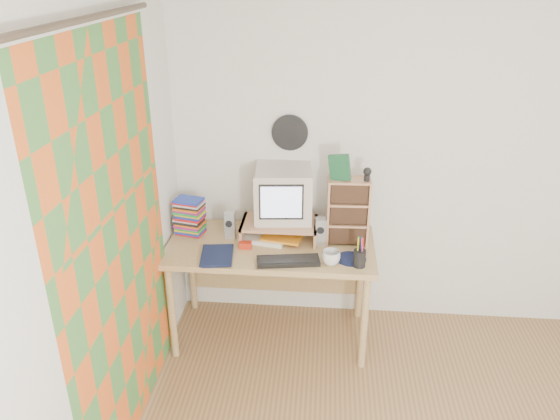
% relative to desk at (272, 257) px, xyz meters
% --- Properties ---
extents(back_wall, '(3.50, 0.00, 3.50)m').
position_rel_desk_xyz_m(back_wall, '(1.03, 0.31, 0.63)').
color(back_wall, silver).
rests_on(back_wall, floor).
extents(left_wall, '(0.00, 3.50, 3.50)m').
position_rel_desk_xyz_m(left_wall, '(-0.72, -1.44, 0.63)').
color(left_wall, silver).
rests_on(left_wall, floor).
extents(curtain, '(0.00, 2.20, 2.20)m').
position_rel_desk_xyz_m(curtain, '(-0.68, -0.96, 0.53)').
color(curtain, orange).
rests_on(curtain, left_wall).
extents(wall_disc, '(0.25, 0.02, 0.25)m').
position_rel_desk_xyz_m(wall_disc, '(0.10, 0.29, 0.81)').
color(wall_disc, black).
rests_on(wall_disc, back_wall).
extents(desk, '(1.40, 0.70, 0.75)m').
position_rel_desk_xyz_m(desk, '(0.00, 0.00, 0.00)').
color(desk, tan).
rests_on(desk, floor).
extents(monitor_riser, '(0.52, 0.30, 0.12)m').
position_rel_desk_xyz_m(monitor_riser, '(0.05, 0.04, 0.23)').
color(monitor_riser, tan).
rests_on(monitor_riser, desk).
extents(crt_monitor, '(0.41, 0.41, 0.36)m').
position_rel_desk_xyz_m(crt_monitor, '(0.07, 0.09, 0.43)').
color(crt_monitor, beige).
rests_on(crt_monitor, monitor_riser).
extents(speaker_left, '(0.07, 0.07, 0.19)m').
position_rel_desk_xyz_m(speaker_left, '(-0.29, 0.01, 0.23)').
color(speaker_left, '#ADACB1').
rests_on(speaker_left, desk).
extents(speaker_right, '(0.08, 0.08, 0.19)m').
position_rel_desk_xyz_m(speaker_right, '(0.33, -0.03, 0.23)').
color(speaker_right, '#ADACB1').
rests_on(speaker_right, desk).
extents(keyboard, '(0.42, 0.19, 0.03)m').
position_rel_desk_xyz_m(keyboard, '(0.14, -0.31, 0.15)').
color(keyboard, black).
rests_on(keyboard, desk).
extents(dvd_stack, '(0.21, 0.17, 0.26)m').
position_rel_desk_xyz_m(dvd_stack, '(-0.58, 0.05, 0.27)').
color(dvd_stack, brown).
rests_on(dvd_stack, desk).
extents(cd_rack, '(0.28, 0.16, 0.46)m').
position_rel_desk_xyz_m(cd_rack, '(0.51, 0.01, 0.37)').
color(cd_rack, tan).
rests_on(cd_rack, desk).
extents(mug, '(0.12, 0.12, 0.09)m').
position_rel_desk_xyz_m(mug, '(0.41, -0.30, 0.18)').
color(mug, silver).
rests_on(mug, desk).
extents(diary, '(0.27, 0.22, 0.05)m').
position_rel_desk_xyz_m(diary, '(-0.43, -0.29, 0.16)').
color(diary, '#10193B').
rests_on(diary, desk).
extents(mousepad, '(0.25, 0.25, 0.00)m').
position_rel_desk_xyz_m(mousepad, '(0.54, -0.22, 0.14)').
color(mousepad, black).
rests_on(mousepad, desk).
extents(pen_cup, '(0.09, 0.09, 0.16)m').
position_rel_desk_xyz_m(pen_cup, '(0.58, -0.31, 0.21)').
color(pen_cup, black).
rests_on(pen_cup, desk).
extents(papers, '(0.35, 0.28, 0.04)m').
position_rel_desk_xyz_m(papers, '(-0.00, 0.01, 0.16)').
color(papers, white).
rests_on(papers, desk).
extents(red_box, '(0.09, 0.06, 0.04)m').
position_rel_desk_xyz_m(red_box, '(-0.16, -0.13, 0.16)').
color(red_box, red).
rests_on(red_box, desk).
extents(game_box, '(0.14, 0.06, 0.17)m').
position_rel_desk_xyz_m(game_box, '(0.44, -0.01, 0.68)').
color(game_box, '#164F2D').
rests_on(game_box, cd_rack).
extents(webcam, '(0.06, 0.06, 0.09)m').
position_rel_desk_xyz_m(webcam, '(0.62, -0.01, 0.64)').
color(webcam, black).
rests_on(webcam, cd_rack).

